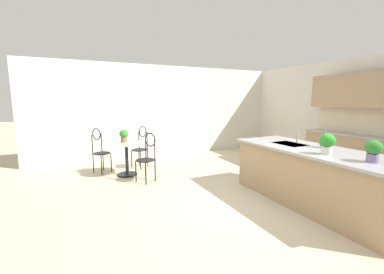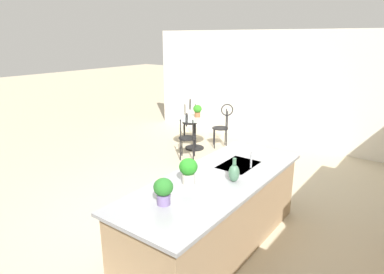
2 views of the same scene
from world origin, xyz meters
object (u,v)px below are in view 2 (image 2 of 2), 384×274
at_px(potted_plant_counter_far, 163,190).
at_px(chair_toward_desk, 187,134).
at_px(chair_by_island, 190,118).
at_px(chair_near_window, 223,123).
at_px(potted_plant_on_table, 197,110).
at_px(bistro_table, 195,130).
at_px(vase_on_counter, 234,173).
at_px(potted_plant_counter_near, 188,169).

bearing_deg(potted_plant_counter_far, chair_toward_desk, -146.34).
relative_size(chair_by_island, potted_plant_counter_far, 3.71).
relative_size(chair_near_window, potted_plant_counter_far, 3.71).
distance_m(chair_near_window, potted_plant_counter_far, 4.71).
bearing_deg(potted_plant_on_table, bistro_table, 8.15).
distance_m(chair_by_island, vase_on_counter, 4.64).
xyz_separation_m(chair_toward_desk, potted_plant_counter_far, (3.09, 2.06, 0.51)).
distance_m(potted_plant_counter_near, vase_on_counter, 0.53).
xyz_separation_m(chair_near_window, potted_plant_counter_far, (4.27, 1.90, 0.51)).
bearing_deg(chair_near_window, potted_plant_on_table, -51.39).
relative_size(potted_plant_on_table, potted_plant_counter_far, 1.01).
distance_m(bistro_table, chair_near_window, 0.69).
height_order(chair_near_window, potted_plant_counter_near, potted_plant_counter_near).
xyz_separation_m(bistro_table, chair_near_window, (-0.51, 0.45, 0.13)).
relative_size(bistro_table, chair_near_window, 0.77).
distance_m(potted_plant_on_table, vase_on_counter, 4.02).
bearing_deg(potted_plant_counter_near, potted_plant_counter_far, 10.68).
relative_size(potted_plant_counter_far, vase_on_counter, 0.97).
relative_size(chair_near_window, vase_on_counter, 3.62).
distance_m(potted_plant_counter_far, vase_on_counter, 0.95).
relative_size(chair_by_island, vase_on_counter, 3.62).
xyz_separation_m(chair_by_island, chair_toward_desk, (1.18, 0.81, 0.00)).
distance_m(chair_near_window, vase_on_counter, 4.05).
bearing_deg(potted_plant_counter_far, bistro_table, -147.98).
relative_size(potted_plant_counter_near, vase_on_counter, 1.04).
distance_m(chair_toward_desk, potted_plant_counter_far, 3.75).
bearing_deg(chair_by_island, potted_plant_counter_far, 33.90).
bearing_deg(chair_by_island, bistro_table, 45.48).
xyz_separation_m(chair_near_window, vase_on_counter, (3.37, 2.20, 0.46)).
relative_size(chair_near_window, chair_by_island, 1.00).
height_order(chair_by_island, potted_plant_counter_far, potted_plant_counter_far).
relative_size(bistro_table, potted_plant_on_table, 2.83).
bearing_deg(potted_plant_counter_near, chair_toward_desk, -142.43).
relative_size(potted_plant_on_table, vase_on_counter, 0.98).
height_order(chair_toward_desk, vase_on_counter, vase_on_counter).
bearing_deg(bistro_table, vase_on_counter, 42.79).
bearing_deg(chair_toward_desk, potted_plant_counter_near, 37.57).
relative_size(bistro_table, vase_on_counter, 2.78).
bearing_deg(bistro_table, chair_by_island, -134.52).
height_order(chair_near_window, potted_plant_on_table, chair_near_window).
bearing_deg(potted_plant_counter_far, potted_plant_counter_near, -169.32).
bearing_deg(bistro_table, chair_near_window, 138.79).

